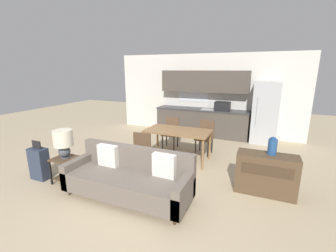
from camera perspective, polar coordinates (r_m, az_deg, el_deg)
ground_plane at (r=4.14m, az=-7.88°, el=-17.75°), size 20.00×20.00×0.00m
wall_back at (r=7.89m, az=9.32°, el=7.95°), size 6.40×0.07×2.70m
kitchen_counter at (r=7.67m, az=8.76°, el=3.94°), size 3.08×0.65×2.15m
refrigerator at (r=7.34m, az=23.39°, el=3.08°), size 0.73×0.72×1.84m
dining_table at (r=5.44m, az=2.53°, el=-1.75°), size 1.55×0.81×0.76m
couch at (r=4.09m, az=-9.77°, el=-12.88°), size 2.23×0.80×0.84m
side_table at (r=4.91m, az=-24.58°, el=-9.20°), size 0.43×0.43×0.52m
table_lamp at (r=4.74m, az=-25.07°, el=-3.48°), size 0.36×0.36×0.56m
credenza at (r=4.45m, az=23.60°, el=-11.11°), size 1.02×0.40×0.74m
vase at (r=4.30m, az=25.00°, el=-4.73°), size 0.15×0.15×0.31m
dining_chair_far_right at (r=6.02m, az=9.42°, el=-2.41°), size 0.45×0.45×0.88m
dining_chair_far_left at (r=6.37m, az=0.77°, el=-1.29°), size 0.44×0.44×0.88m
dining_chair_near_left at (r=5.02m, az=-5.95°, el=-5.69°), size 0.46×0.46×0.88m
suitcase at (r=5.30m, az=-29.88°, el=-8.24°), size 0.37×0.22×0.81m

